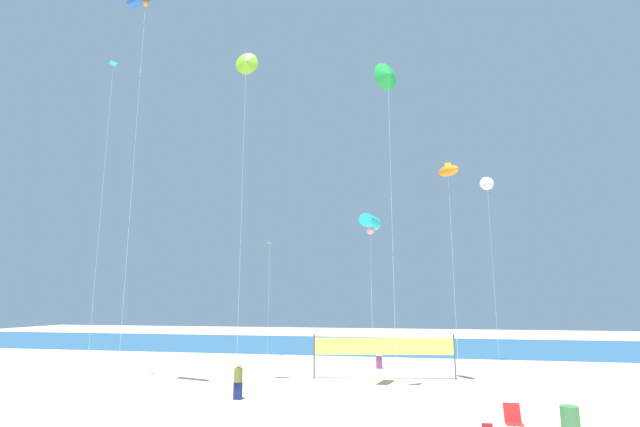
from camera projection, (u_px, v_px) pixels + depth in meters
name	position (u px, v px, depth m)	size (l,w,h in m)	color
ocean_band	(391.00, 345.00, 45.22)	(120.00, 20.00, 0.01)	#28608C
beachgoer_olive_shirt	(238.00, 379.00, 20.42)	(0.36, 0.36, 1.57)	navy
beachgoer_white_shirt	(379.00, 353.00, 29.68)	(0.40, 0.40, 1.73)	#7A3872
folding_beach_chair	(513.00, 418.00, 15.17)	(0.52, 0.65, 0.89)	red
trash_barrel	(570.00, 421.00, 14.81)	(0.56, 0.56, 0.91)	#3F7F4C
volleyball_net	(384.00, 348.00, 25.80)	(7.59, 1.33, 2.40)	#4C4C51
kite_cyan_diamond	(111.00, 87.00, 26.32)	(0.42, 0.43, 17.43)	silver
kite_orange_inflatable	(448.00, 171.00, 25.53)	(1.40, 1.73, 11.52)	silver
kite_green_diamond	(270.00, 247.00, 36.27)	(0.41, 0.41, 8.67)	silver
kite_lime_delta	(246.00, 63.00, 24.90)	(1.23, 0.40, 17.14)	silver
kite_cyan_tube	(370.00, 223.00, 24.02)	(1.00, 1.70, 8.46)	silver
kite_green_delta	(388.00, 76.00, 22.93)	(1.28, 1.25, 15.64)	silver
kite_white_delta	(487.00, 183.00, 33.72)	(0.99, 0.37, 12.93)	silver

